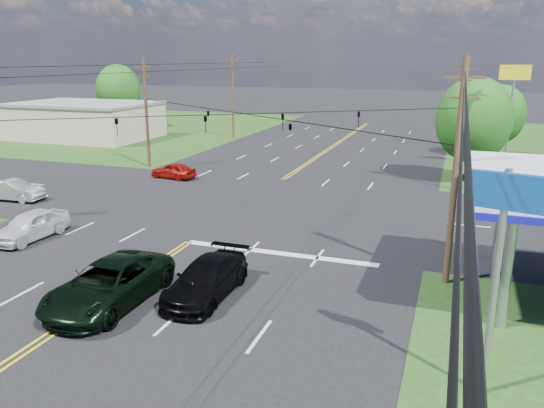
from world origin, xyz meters
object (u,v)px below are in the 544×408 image
at_px(pole_ne, 460,123).
at_px(sedan_silver, 13,190).
at_px(tree_right_b, 499,115).
at_px(pickup_dkgreen, 109,284).
at_px(tree_far_l, 118,90).
at_px(retail_nw, 85,122).
at_px(suv_black, 206,279).
at_px(pickup_white, 31,225).
at_px(polesign_se, 502,227).
at_px(pole_left_far, 233,95).
at_px(pole_right_far, 461,101).
at_px(tree_right_a, 474,120).
at_px(pole_nw, 146,112).
at_px(pole_se, 456,172).

distance_m(pole_ne, sedan_silver, 31.67).
xyz_separation_m(tree_right_b, pickup_dkgreen, (-16.00, -39.53, -3.36)).
xyz_separation_m(tree_right_b, tree_far_l, (-48.50, 8.00, 0.98)).
height_order(retail_nw, tree_right_b, tree_right_b).
bearing_deg(suv_black, tree_far_l, 128.42).
height_order(retail_nw, pickup_white, retail_nw).
height_order(sedan_silver, polesign_se, polesign_se).
xyz_separation_m(pole_left_far, pole_right_far, (26.00, 0.00, 0.00)).
xyz_separation_m(tree_right_a, pickup_dkgreen, (-13.50, -27.53, -4.01)).
height_order(tree_far_l, sedan_silver, tree_far_l).
bearing_deg(tree_right_a, polesign_se, -89.48).
bearing_deg(pole_right_far, retail_nw, -172.06).
bearing_deg(polesign_se, pole_nw, 136.48).
distance_m(pole_right_far, polesign_se, 44.91).
distance_m(retail_nw, pole_right_far, 43.53).
height_order(pole_nw, tree_far_l, pole_nw).
bearing_deg(tree_right_a, pickup_white, -135.01).
xyz_separation_m(pole_ne, pole_right_far, (0.00, 19.00, 0.25)).
bearing_deg(tree_right_a, tree_right_b, 78.23).
distance_m(pole_se, tree_right_a, 21.02).
distance_m(pole_right_far, tree_far_l, 45.18).
bearing_deg(tree_right_a, pickup_dkgreen, -116.12).
bearing_deg(pole_left_far, pole_right_far, 0.00).
xyz_separation_m(tree_right_a, suv_black, (-10.20, -25.61, -4.12)).
bearing_deg(pole_se, pickup_dkgreen, -152.41).
bearing_deg(pickup_dkgreen, pole_se, 27.76).
height_order(pole_nw, suv_black, pole_nw).
height_order(retail_nw, suv_black, retail_nw).
distance_m(tree_right_a, tree_right_b, 12.27).
distance_m(pole_ne, suv_black, 24.77).
height_order(pole_left_far, tree_far_l, pole_left_far).
xyz_separation_m(pole_se, pole_right_far, (0.00, 37.00, 0.25)).
bearing_deg(polesign_se, tree_far_l, 133.42).
bearing_deg(polesign_se, tree_right_b, 86.87).
bearing_deg(tree_far_l, tree_right_b, -9.37).
xyz_separation_m(pole_nw, polesign_se, (27.26, -25.90, 0.17)).
distance_m(pickup_dkgreen, suv_black, 3.82).
bearing_deg(pickup_white, tree_right_a, 47.36).
bearing_deg(tree_right_b, suv_black, -108.66).
xyz_separation_m(pole_ne, sedan_silver, (-28.46, -13.23, -4.21)).
bearing_deg(tree_right_b, retail_nw, -177.54).
relative_size(tree_right_a, sedan_silver, 1.90).
relative_size(pole_se, tree_right_a, 1.16).
bearing_deg(pole_ne, pole_nw, 180.00).
xyz_separation_m(retail_nw, sedan_silver, (14.54, -26.23, -1.29)).
distance_m(pole_nw, sedan_silver, 14.10).
bearing_deg(pickup_dkgreen, retail_nw, 129.27).
bearing_deg(pole_nw, pole_left_far, 90.00).
relative_size(retail_nw, pole_right_far, 1.60).
bearing_deg(suv_black, pickup_white, 164.91).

